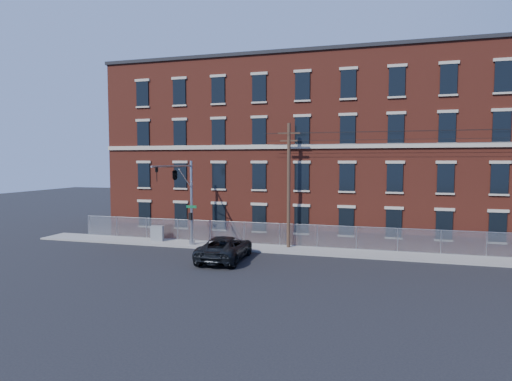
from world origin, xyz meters
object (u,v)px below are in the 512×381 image
at_px(utility_pole_near, 289,183).
at_px(utility_cabinet, 157,233).
at_px(pickup_truck, 225,248).
at_px(traffic_signal_mast, 179,183).

bearing_deg(utility_pole_near, utility_cabinet, -177.68).
distance_m(pickup_truck, utility_cabinet, 9.20).
xyz_separation_m(traffic_signal_mast, utility_pole_near, (8.00, 3.42, -0.05)).
height_order(utility_pole_near, utility_cabinet, utility_pole_near).
bearing_deg(pickup_truck, utility_cabinet, -32.50).
relative_size(traffic_signal_mast, utility_cabinet, 5.24).
bearing_deg(utility_pole_near, traffic_signal_mast, -156.86).
height_order(traffic_signal_mast, utility_cabinet, traffic_signal_mast).
xyz_separation_m(pickup_truck, utility_cabinet, (-7.95, 4.61, -0.08)).
xyz_separation_m(traffic_signal_mast, utility_cabinet, (-3.58, 2.95, -4.60)).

